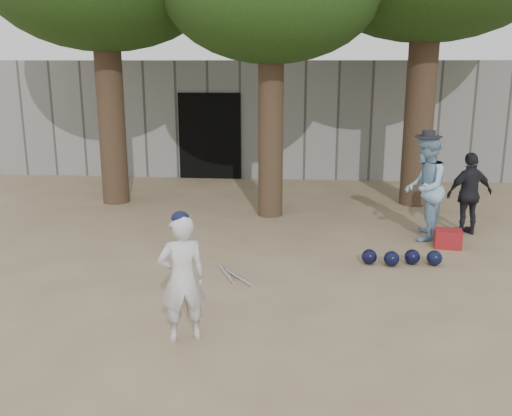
# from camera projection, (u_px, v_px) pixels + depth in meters

# --- Properties ---
(ground) EXTENTS (70.00, 70.00, 0.00)m
(ground) POSITION_uv_depth(u_px,v_px,m) (203.00, 298.00, 7.32)
(ground) COLOR #937C5E
(ground) RESTS_ON ground
(boy_player) EXTENTS (0.60, 0.50, 1.40)m
(boy_player) POSITION_uv_depth(u_px,v_px,m) (182.00, 279.00, 6.06)
(boy_player) COLOR silver
(boy_player) RESTS_ON ground
(spectator_blue) EXTENTS (0.89, 1.02, 1.78)m
(spectator_blue) POSITION_uv_depth(u_px,v_px,m) (425.00, 188.00, 9.59)
(spectator_blue) COLOR #88B3D3
(spectator_blue) RESTS_ON ground
(spectator_dark) EXTENTS (0.92, 0.60, 1.45)m
(spectator_dark) POSITION_uv_depth(u_px,v_px,m) (469.00, 194.00, 9.89)
(spectator_dark) COLOR black
(spectator_dark) RESTS_ON ground
(red_bag) EXTENTS (0.46, 0.38, 0.30)m
(red_bag) POSITION_uv_depth(u_px,v_px,m) (448.00, 239.00, 9.29)
(red_bag) COLOR #A7162A
(red_bag) RESTS_ON ground
(back_building) EXTENTS (16.00, 5.24, 3.00)m
(back_building) POSITION_uv_depth(u_px,v_px,m) (264.00, 113.00, 16.93)
(back_building) COLOR gray
(back_building) RESTS_ON ground
(helmet_row) EXTENTS (1.19, 0.34, 0.23)m
(helmet_row) POSITION_uv_depth(u_px,v_px,m) (402.00, 258.00, 8.48)
(helmet_row) COLOR black
(helmet_row) RESTS_ON ground
(bat_pile) EXTENTS (0.59, 0.76, 0.06)m
(bat_pile) POSITION_uv_depth(u_px,v_px,m) (233.00, 275.00, 8.01)
(bat_pile) COLOR silver
(bat_pile) RESTS_ON ground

